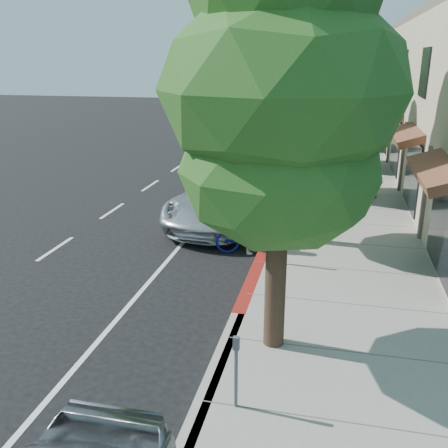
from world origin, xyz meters
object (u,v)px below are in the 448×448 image
(street_tree_5, at_px, (328,78))
(dark_suv_far, at_px, (278,127))
(street_tree_3, at_px, (323,61))
(cyclist, at_px, (249,225))
(silver_suv, at_px, (226,197))
(street_tree_4, at_px, (325,76))
(street_tree_2, at_px, (315,94))
(white_pickup, at_px, (273,146))
(street_tree_0, at_px, (282,97))
(bicycle, at_px, (251,235))
(street_tree_1, at_px, (306,77))
(pedestrian, at_px, (368,176))
(dark_sedan, at_px, (267,172))

(street_tree_5, height_order, dark_suv_far, street_tree_5)
(street_tree_3, relative_size, cyclist, 5.09)
(silver_suv, bearing_deg, street_tree_4, 87.01)
(street_tree_2, bearing_deg, street_tree_5, 90.00)
(street_tree_4, bearing_deg, street_tree_2, -90.00)
(street_tree_2, height_order, white_pickup, street_tree_2)
(street_tree_0, distance_m, bicycle, 6.71)
(street_tree_1, bearing_deg, street_tree_2, 90.00)
(street_tree_0, xyz_separation_m, white_pickup, (-2.41, 18.53, -3.93))
(street_tree_0, xyz_separation_m, bicycle, (-1.30, 5.00, -4.29))
(street_tree_5, bearing_deg, street_tree_3, -90.00)
(street_tree_4, height_order, cyclist, street_tree_4)
(street_tree_3, height_order, bicycle, street_tree_3)
(white_pickup, bearing_deg, street_tree_1, -85.20)
(street_tree_4, xyz_separation_m, bicycle, (-1.30, -19.00, -3.88))
(street_tree_0, distance_m, street_tree_5, 30.01)
(street_tree_2, relative_size, cyclist, 3.97)
(dark_suv_far, relative_size, pedestrian, 2.78)
(street_tree_0, height_order, white_pickup, street_tree_0)
(dark_sedan, bearing_deg, street_tree_1, -71.96)
(street_tree_0, distance_m, silver_suv, 9.08)
(dark_sedan, bearing_deg, pedestrian, -6.49)
(bicycle, height_order, pedestrian, pedestrian)
(cyclist, distance_m, dark_sedan, 7.11)
(silver_suv, distance_m, white_pickup, 10.81)
(street_tree_3, bearing_deg, white_pickup, 167.63)
(silver_suv, relative_size, pedestrian, 3.55)
(street_tree_4, bearing_deg, street_tree_0, -90.00)
(street_tree_0, relative_size, cyclist, 4.58)
(silver_suv, bearing_deg, cyclist, -58.38)
(street_tree_3, bearing_deg, dark_suv_far, 109.35)
(bicycle, xyz_separation_m, white_pickup, (-1.11, 13.53, 0.36))
(street_tree_2, bearing_deg, dark_suv_far, 101.81)
(white_pickup, bearing_deg, silver_suv, -97.39)
(street_tree_1, xyz_separation_m, pedestrian, (2.25, 5.55, -3.93))
(street_tree_4, relative_size, bicycle, 3.43)
(cyclist, height_order, bicycle, cyclist)
(street_tree_3, distance_m, cyclist, 13.82)
(dark_sedan, bearing_deg, street_tree_2, -1.83)
(cyclist, relative_size, bicycle, 0.80)
(street_tree_4, relative_size, white_pickup, 1.15)
(bicycle, height_order, silver_suv, silver_suv)
(street_tree_0, xyz_separation_m, street_tree_4, (-0.00, 24.00, -0.41))
(street_tree_1, relative_size, silver_suv, 1.26)
(bicycle, distance_m, pedestrian, 7.46)
(cyclist, relative_size, white_pickup, 0.27)
(street_tree_1, relative_size, pedestrian, 4.46)
(street_tree_1, distance_m, cyclist, 4.45)
(dark_suv_far, bearing_deg, street_tree_3, -69.46)
(white_pickup, bearing_deg, pedestrian, -62.35)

